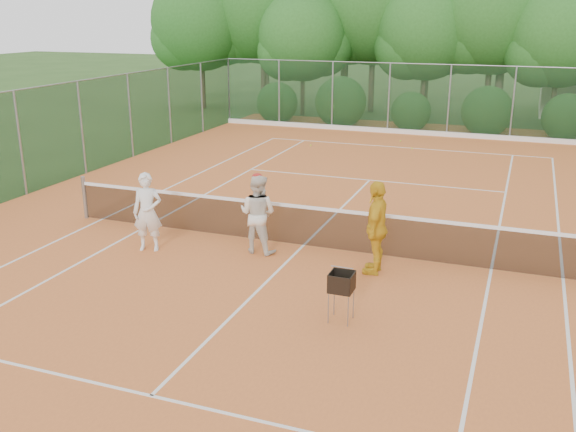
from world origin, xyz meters
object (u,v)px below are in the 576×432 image
object	(u,v)px
player_white	(148,212)
player_center_grp	(258,213)
player_yellow	(377,227)
ball_hopper	(342,283)

from	to	relation	value
player_white	player_center_grp	distance (m)	2.43
player_white	player_center_grp	bearing A→B (deg)	-0.41
player_white	player_yellow	distance (m)	5.04
player_white	player_yellow	world-z (taller)	player_yellow
player_center_grp	player_white	bearing A→B (deg)	-162.25
player_yellow	player_white	bearing A→B (deg)	-86.12
player_white	ball_hopper	size ratio (longest dim) A/B	1.98
ball_hopper	player_center_grp	bearing A→B (deg)	114.23
player_white	ball_hopper	xyz separation A→B (m)	(4.96, -1.84, -0.18)
player_white	ball_hopper	bearing A→B (deg)	-38.54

